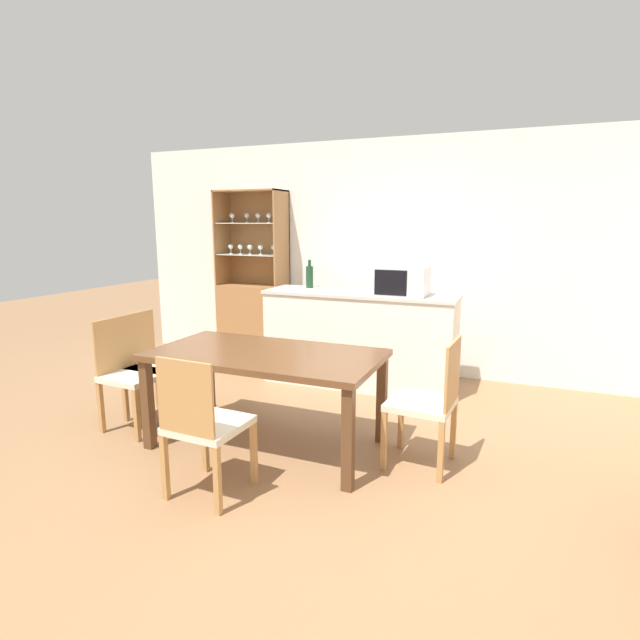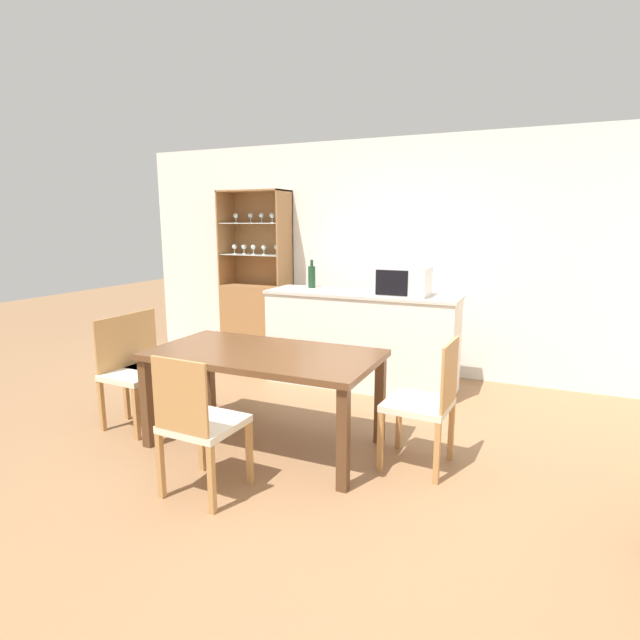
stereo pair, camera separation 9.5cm
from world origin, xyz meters
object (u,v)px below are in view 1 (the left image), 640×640
(dining_chair_side_right_far, at_px, (428,402))
(wine_bottle, at_px, (310,276))
(display_cabinet, at_px, (254,311))
(dining_chair_side_left_far, at_px, (153,365))
(dining_chair_side_left_near, at_px, (130,373))
(microwave, at_px, (402,281))
(dining_table, at_px, (266,363))
(dining_chair_head_near, at_px, (204,425))

(dining_chair_side_right_far, distance_m, wine_bottle, 2.35)
(display_cabinet, distance_m, dining_chair_side_left_far, 1.97)
(dining_chair_side_left_near, height_order, dining_chair_side_left_far, same)
(microwave, bearing_deg, display_cabinet, 165.00)
(dining_table, relative_size, dining_chair_side_left_far, 1.87)
(dining_chair_side_left_near, bearing_deg, dining_chair_side_left_far, -176.87)
(dining_table, xyz_separation_m, dining_chair_head_near, (-0.00, -0.78, -0.18))
(wine_bottle, bearing_deg, display_cabinet, 158.89)
(dining_chair_side_left_near, relative_size, wine_bottle, 3.02)
(dining_table, relative_size, wine_bottle, 5.63)
(microwave, relative_size, wine_bottle, 1.61)
(dining_chair_side_right_far, bearing_deg, dining_table, 100.25)
(dining_chair_side_right_far, height_order, microwave, microwave)
(dining_chair_side_right_far, distance_m, microwave, 1.68)
(dining_chair_side_left_near, bearing_deg, dining_chair_head_near, 64.29)
(dining_chair_head_near, xyz_separation_m, microwave, (0.63, 2.35, 0.65))
(display_cabinet, xyz_separation_m, dining_chair_side_left_far, (0.14, -1.96, -0.14))
(display_cabinet, xyz_separation_m, microwave, (1.94, -0.52, 0.50))
(dining_chair_head_near, height_order, microwave, microwave)
(dining_table, bearing_deg, dining_chair_side_right_far, 6.36)
(display_cabinet, bearing_deg, dining_chair_side_right_far, -38.41)
(dining_chair_side_right_far, relative_size, microwave, 1.88)
(dining_chair_side_right_far, bearing_deg, dining_chair_head_near, 131.55)
(dining_chair_head_near, bearing_deg, wine_bottle, 101.61)
(wine_bottle, bearing_deg, microwave, -9.45)
(dining_table, height_order, dining_chair_side_left_near, dining_chair_side_left_near)
(dining_chair_side_left_far, distance_m, dining_chair_side_right_far, 2.34)
(dining_chair_side_left_near, xyz_separation_m, microwave, (1.80, 1.71, 0.65))
(dining_chair_side_left_far, bearing_deg, wine_bottle, 156.98)
(dining_chair_head_near, xyz_separation_m, dining_chair_side_right_far, (1.17, 0.91, 0.00))
(dining_chair_side_left_far, bearing_deg, dining_chair_side_right_far, 92.00)
(dining_chair_head_near, distance_m, dining_chair_side_left_far, 1.48)
(dining_chair_side_left_far, bearing_deg, dining_table, 85.53)
(dining_table, xyz_separation_m, wine_bottle, (-0.41, 1.75, 0.45))
(dining_chair_side_left_far, bearing_deg, display_cabinet, -173.83)
(wine_bottle, bearing_deg, dining_chair_head_near, -80.76)
(dining_chair_head_near, xyz_separation_m, dining_chair_side_left_near, (-1.17, 0.64, 0.00))
(dining_chair_head_near, bearing_deg, dining_chair_side_right_far, 40.03)
(display_cabinet, relative_size, wine_bottle, 6.77)
(dining_table, bearing_deg, display_cabinet, 121.98)
(dining_table, relative_size, microwave, 3.50)
(display_cabinet, bearing_deg, dining_chair_side_left_near, -86.44)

